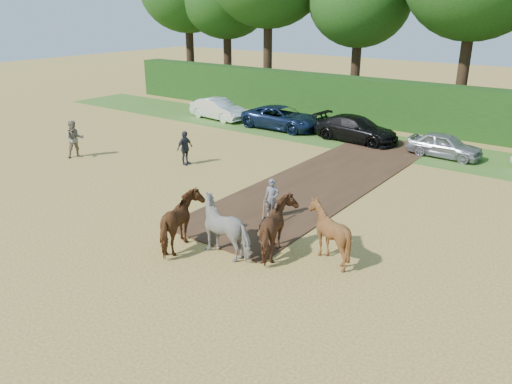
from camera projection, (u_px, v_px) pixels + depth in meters
The scene contains 8 objects.
ground at pixel (204, 219), 18.66m from camera, with size 120.00×120.00×0.00m, color gold.
earth_strip at pixel (330, 178), 23.07m from camera, with size 4.50×17.00×0.05m, color #472D1C.
grass_verge at pixel (365, 142), 29.17m from camera, with size 50.00×5.00×0.03m, color #38601E.
hedgerow at pixel (397, 105), 32.03m from camera, with size 46.00×1.60×3.00m, color #14380F.
spectator_near at pixel (75, 139), 25.89m from camera, with size 0.95×0.74×1.96m, color tan.
spectator_far at pixel (185, 148), 24.78m from camera, with size 1.00×0.42×1.71m, color #282C35.
plough_team at pixel (254, 227), 15.84m from camera, with size 6.07×5.29×1.84m.
parked_cars at pixel (381, 134), 28.20m from camera, with size 30.70×2.54×1.47m.
Camera 1 is at (11.79, -12.56, 7.52)m, focal length 35.00 mm.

